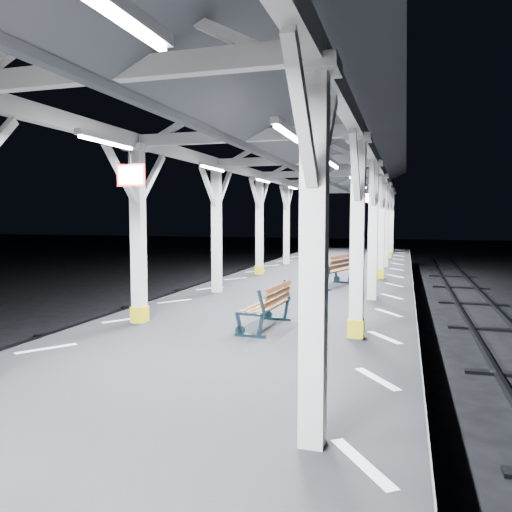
% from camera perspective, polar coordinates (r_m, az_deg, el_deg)
% --- Properties ---
extents(ground, '(120.00, 120.00, 0.00)m').
position_cam_1_polar(ground, '(7.44, -6.91, -19.39)').
color(ground, black).
rests_on(ground, ground).
extents(platform, '(6.00, 50.00, 1.00)m').
position_cam_1_polar(platform, '(7.25, -6.95, -15.78)').
color(platform, black).
rests_on(platform, ground).
extents(hazard_stripes_left, '(1.00, 48.00, 0.01)m').
position_cam_1_polar(hazard_stripes_left, '(8.35, -22.81, -9.73)').
color(hazard_stripes_left, silver).
rests_on(hazard_stripes_left, platform).
extents(hazard_stripes_right, '(1.00, 48.00, 0.01)m').
position_cam_1_polar(hazard_stripes_right, '(6.54, 13.67, -13.49)').
color(hazard_stripes_right, silver).
rests_on(hazard_stripes_right, platform).
extents(canopy, '(5.40, 49.00, 4.65)m').
position_cam_1_polar(canopy, '(6.95, -7.34, 17.35)').
color(canopy, silver).
rests_on(canopy, platform).
extents(bench_mid, '(0.66, 1.53, 0.81)m').
position_cam_1_polar(bench_mid, '(8.96, 1.53, -5.60)').
color(bench_mid, black).
rests_on(bench_mid, platform).
extents(bench_far, '(1.06, 1.82, 0.93)m').
position_cam_1_polar(bench_far, '(14.33, 9.07, -1.54)').
color(bench_far, black).
rests_on(bench_far, platform).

